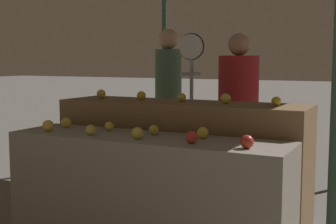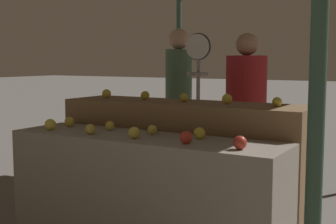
% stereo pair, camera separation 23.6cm
% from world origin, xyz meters
% --- Properties ---
extents(display_counter_front, '(2.09, 0.55, 0.86)m').
position_xyz_m(display_counter_front, '(0.00, 0.00, 0.43)').
color(display_counter_front, gray).
rests_on(display_counter_front, ground_plane).
extents(display_counter_back, '(2.09, 0.55, 1.06)m').
position_xyz_m(display_counter_back, '(0.00, 0.60, 0.53)').
color(display_counter_back, olive).
rests_on(display_counter_back, ground_plane).
extents(apple_front_0, '(0.09, 0.09, 0.09)m').
position_xyz_m(apple_front_0, '(-0.79, -0.12, 0.91)').
color(apple_front_0, yellow).
rests_on(apple_front_0, display_counter_front).
extents(apple_front_1, '(0.08, 0.08, 0.08)m').
position_xyz_m(apple_front_1, '(-0.39, -0.12, 0.90)').
color(apple_front_1, gold).
rests_on(apple_front_1, display_counter_front).
extents(apple_front_2, '(0.08, 0.08, 0.08)m').
position_xyz_m(apple_front_2, '(0.00, -0.11, 0.90)').
color(apple_front_2, gold).
rests_on(apple_front_2, display_counter_front).
extents(apple_front_3, '(0.08, 0.08, 0.08)m').
position_xyz_m(apple_front_3, '(0.41, -0.11, 0.90)').
color(apple_front_3, red).
rests_on(apple_front_3, display_counter_front).
extents(apple_front_4, '(0.09, 0.09, 0.09)m').
position_xyz_m(apple_front_4, '(0.78, -0.11, 0.90)').
color(apple_front_4, red).
rests_on(apple_front_4, display_counter_front).
extents(apple_front_5, '(0.08, 0.08, 0.08)m').
position_xyz_m(apple_front_5, '(-0.80, 0.10, 0.90)').
color(apple_front_5, yellow).
rests_on(apple_front_5, display_counter_front).
extents(apple_front_6, '(0.07, 0.07, 0.07)m').
position_xyz_m(apple_front_6, '(-0.39, 0.12, 0.90)').
color(apple_front_6, yellow).
rests_on(apple_front_6, display_counter_front).
extents(apple_front_7, '(0.07, 0.07, 0.07)m').
position_xyz_m(apple_front_7, '(0.01, 0.11, 0.90)').
color(apple_front_7, gold).
rests_on(apple_front_7, display_counter_front).
extents(apple_front_8, '(0.08, 0.08, 0.08)m').
position_xyz_m(apple_front_8, '(0.40, 0.10, 0.90)').
color(apple_front_8, gold).
rests_on(apple_front_8, display_counter_front).
extents(apple_back_0, '(0.08, 0.08, 0.08)m').
position_xyz_m(apple_back_0, '(-0.79, 0.60, 1.11)').
color(apple_back_0, yellow).
rests_on(apple_back_0, display_counter_back).
extents(apple_back_1, '(0.08, 0.08, 0.08)m').
position_xyz_m(apple_back_1, '(-0.38, 0.61, 1.10)').
color(apple_back_1, gold).
rests_on(apple_back_1, display_counter_back).
extents(apple_back_2, '(0.07, 0.07, 0.07)m').
position_xyz_m(apple_back_2, '(-0.00, 0.61, 1.10)').
color(apple_back_2, gold).
rests_on(apple_back_2, display_counter_back).
extents(apple_back_3, '(0.08, 0.08, 0.08)m').
position_xyz_m(apple_back_3, '(0.38, 0.61, 1.11)').
color(apple_back_3, yellow).
rests_on(apple_back_3, display_counter_back).
extents(apple_back_4, '(0.07, 0.07, 0.07)m').
position_xyz_m(apple_back_4, '(0.79, 0.61, 1.10)').
color(apple_back_4, gold).
rests_on(apple_back_4, display_counter_back).
extents(produce_scale, '(0.26, 0.20, 1.67)m').
position_xyz_m(produce_scale, '(-0.20, 1.25, 1.20)').
color(produce_scale, '#99999E').
rests_on(produce_scale, ground_plane).
extents(person_vendor_at_scale, '(0.42, 0.42, 1.67)m').
position_xyz_m(person_vendor_at_scale, '(0.17, 1.57, 0.95)').
color(person_vendor_at_scale, '#2D2D38').
rests_on(person_vendor_at_scale, ground_plane).
extents(person_customer_left, '(0.41, 0.41, 1.76)m').
position_xyz_m(person_customer_left, '(-0.77, 1.89, 1.04)').
color(person_customer_left, '#2D2D38').
rests_on(person_customer_left, ground_plane).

